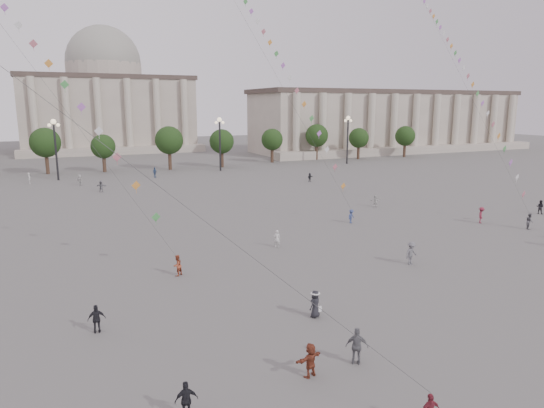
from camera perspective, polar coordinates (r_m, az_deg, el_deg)
name	(u,v)px	position (r m, az deg, el deg)	size (l,w,h in m)	color
ground	(351,326)	(30.27, 9.31, -13.96)	(360.00, 360.00, 0.00)	#575552
hall_east	(390,121)	(147.54, 13.70, 9.45)	(84.00, 26.22, 17.20)	#A39789
hall_central	(107,101)	(152.61, -18.88, 11.41)	(48.30, 34.30, 35.50)	#A39789
tree_row	(136,144)	(102.06, -15.66, 6.86)	(137.12, 5.12, 8.00)	#3D291E
lamp_post_mid_west	(55,138)	(92.78, -24.19, 7.07)	(2.00, 0.90, 10.65)	#262628
lamp_post_mid_east	(220,134)	(97.63, -6.17, 8.18)	(2.00, 0.90, 10.65)	#262628
lamp_post_far_east	(348,131)	(110.71, 8.91, 8.50)	(2.00, 0.90, 10.65)	#262628
person_crowd_0	(155,172)	(91.17, -13.63, 3.64)	(1.11, 0.46, 1.89)	#364F7A
person_crowd_4	(80,180)	(85.92, -21.70, 2.66)	(1.70, 0.54, 1.84)	silver
person_crowd_6	(411,253)	(41.82, 16.07, -5.58)	(1.25, 0.72, 1.94)	slate
person_crowd_7	(375,201)	(64.18, 12.06, 0.34)	(1.43, 0.46, 1.55)	silver
person_crowd_8	(481,215)	(58.98, 23.41, -1.21)	(1.18, 0.68, 1.83)	maroon
person_crowd_9	(310,177)	(84.07, 4.47, 3.15)	(1.39, 0.44, 1.50)	black
person_crowd_10	(29,178)	(91.49, -26.65, 2.74)	(0.67, 0.44, 1.82)	silver
person_crowd_12	(101,186)	(78.06, -19.47, 1.96)	(1.60, 0.51, 1.73)	slate
person_crowd_13	(277,239)	(45.03, 0.60, -4.10)	(0.60, 0.39, 1.63)	silver
person_crowd_15	(540,207)	(67.19, 29.00, -0.31)	(0.82, 0.64, 1.70)	black
tourist_1	(186,400)	(22.18, -10.03, -21.76)	(0.98, 0.41, 1.68)	black
tourist_2	(310,360)	(24.68, 4.54, -17.84)	(1.59, 0.51, 1.72)	brown
tourist_3	(357,346)	(25.94, 9.96, -16.15)	(1.14, 0.47, 1.95)	slate
tourist_4	(97,319)	(30.47, -19.92, -12.59)	(1.00, 0.41, 1.70)	black
kite_flyer_0	(177,265)	(38.37, -11.08, -7.10)	(0.81, 0.63, 1.67)	#9F452B
kite_flyer_1	(351,216)	(54.92, 9.31, -1.43)	(1.00, 0.58, 1.55)	navy
kite_flyer_2	(529,221)	(58.36, 28.03, -1.81)	(0.83, 0.65, 1.71)	#58585D
hat_person	(315,303)	(30.77, 5.11, -11.57)	(1.00, 0.87, 1.72)	black
kite_train_mid	(243,3)	(71.90, -3.45, 22.55)	(9.15, 40.33, 62.21)	#3F3F3F
kite_train_east	(461,68)	(75.40, 21.39, 14.71)	(14.79, 34.97, 49.17)	#3F3F3F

